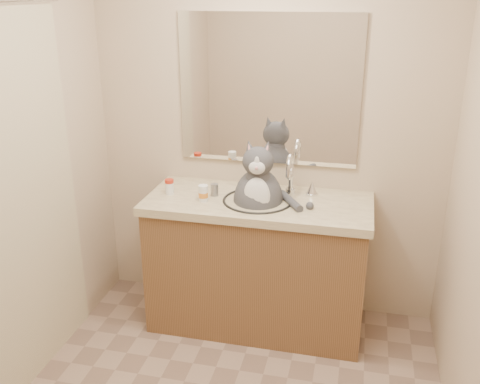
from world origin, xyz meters
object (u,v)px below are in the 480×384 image
Objects in this scene: pill_bottle_redcap at (169,187)px; grey_canister at (214,190)px; pill_bottle_orange at (203,194)px; cat at (258,196)px.

pill_bottle_redcap reaches higher than grey_canister.
pill_bottle_orange is at bearing -112.01° from grey_canister.
grey_canister is (-0.28, 0.03, 0.01)m from cat.
pill_bottle_redcap is 0.95× the size of pill_bottle_orange.
grey_canister is at bearing 7.11° from pill_bottle_redcap.
cat is 6.30× the size of pill_bottle_redcap.
cat reaches higher than pill_bottle_orange.
pill_bottle_redcap is at bearing -172.89° from grey_canister.
grey_canister is at bearing 67.99° from pill_bottle_orange.
cat reaches higher than pill_bottle_redcap.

